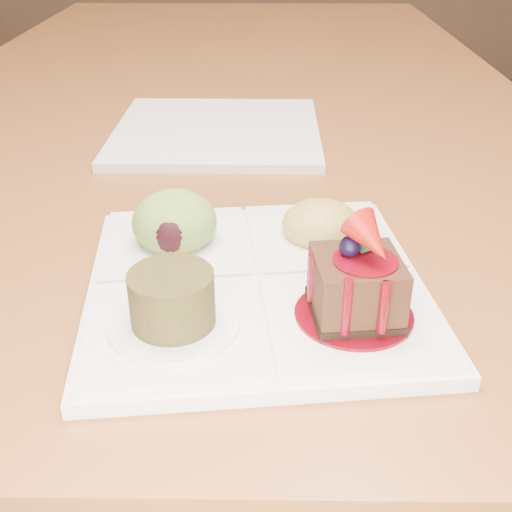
{
  "coord_description": "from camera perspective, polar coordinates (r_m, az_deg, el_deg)",
  "views": [
    {
      "loc": [
        0.07,
        -1.14,
        1.04
      ],
      "look_at": [
        0.06,
        -0.69,
        0.79
      ],
      "focal_mm": 45.0,
      "sensor_mm": 36.0,
      "label": 1
    }
  ],
  "objects": [
    {
      "name": "ground",
      "position": [
        1.54,
        -2.01,
        -12.75
      ],
      "size": [
        6.0,
        6.0,
        0.0
      ],
      "primitive_type": "plane",
      "color": "brown"
    },
    {
      "name": "dining_table",
      "position": [
        1.19,
        -2.59,
        12.29
      ],
      "size": [
        1.0,
        1.8,
        0.75
      ],
      "color": "brown",
      "rests_on": "ground"
    },
    {
      "name": "second_plate",
      "position": [
        0.89,
        -3.47,
        10.99
      ],
      "size": [
        0.28,
        0.28,
        0.01
      ],
      "primitive_type": "cube",
      "rotation": [
        0.0,
        0.0,
        -0.01
      ],
      "color": "white",
      "rests_on": "dining_table"
    },
    {
      "name": "sampler_plate",
      "position": [
        0.52,
        -0.27,
        -1.13
      ],
      "size": [
        0.3,
        0.3,
        0.1
      ],
      "rotation": [
        0.0,
        0.0,
        0.11
      ],
      "color": "white",
      "rests_on": "dining_table"
    }
  ]
}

